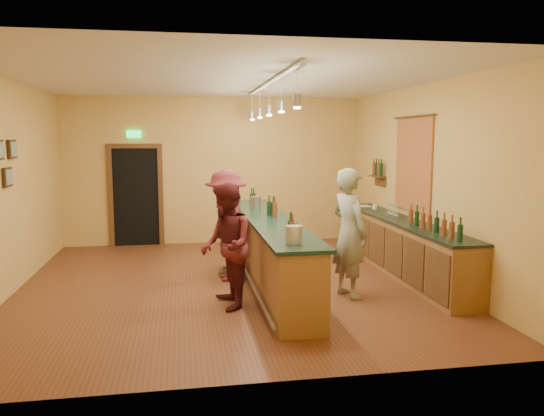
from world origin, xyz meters
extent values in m
plane|color=#5B2D1A|center=(0.00, 0.00, 0.00)|extent=(7.00, 7.00, 0.00)
cube|color=silver|center=(0.00, 0.00, 3.20)|extent=(6.50, 7.00, 0.02)
cube|color=tan|center=(0.00, 3.50, 1.60)|extent=(6.50, 0.02, 3.20)
cube|color=tan|center=(0.00, -3.50, 1.60)|extent=(6.50, 0.02, 3.20)
cube|color=tan|center=(-3.25, 0.00, 1.60)|extent=(0.02, 7.00, 3.20)
cube|color=tan|center=(3.25, 0.00, 1.60)|extent=(0.02, 7.00, 3.20)
cube|color=black|center=(-1.70, 3.48, 1.05)|extent=(0.95, 0.06, 2.10)
cube|color=#462F15|center=(-2.22, 3.46, 1.05)|extent=(0.10, 0.08, 2.10)
cube|color=#462F15|center=(-1.18, 3.46, 1.05)|extent=(0.10, 0.08, 2.10)
cube|color=#462F15|center=(-1.70, 3.46, 2.15)|extent=(1.15, 0.08, 0.10)
cube|color=#19E54C|center=(-1.70, 3.45, 2.40)|extent=(0.30, 0.04, 0.15)
cube|color=maroon|center=(3.23, 0.40, 1.85)|extent=(0.03, 1.40, 1.60)
cube|color=#462F15|center=(3.16, 1.90, 1.55)|extent=(0.16, 0.55, 0.03)
cube|color=#462F15|center=(3.23, 1.90, 1.45)|extent=(0.03, 0.55, 0.18)
cube|color=brown|center=(2.97, 0.20, 0.45)|extent=(0.55, 4.50, 0.90)
cube|color=black|center=(2.97, 0.20, 0.92)|extent=(0.60, 4.55, 0.04)
cylinder|color=silver|center=(2.97, 1.50, 0.99)|extent=(0.09, 0.09, 0.09)
cube|color=silver|center=(2.94, 2.00, 0.95)|extent=(0.22, 0.30, 0.01)
cube|color=brown|center=(0.64, 0.00, 0.50)|extent=(0.60, 5.00, 1.00)
cube|color=black|center=(0.64, 0.00, 1.02)|extent=(0.70, 5.10, 0.05)
cylinder|color=silver|center=(0.28, 0.00, 0.15)|extent=(0.05, 5.00, 0.05)
cylinder|color=silver|center=(0.59, -2.10, 1.16)|extent=(0.20, 0.20, 0.22)
cylinder|color=silver|center=(0.59, 1.20, 1.16)|extent=(0.20, 0.20, 0.22)
cube|color=silver|center=(0.64, 0.00, 3.14)|extent=(0.06, 4.60, 0.05)
cylinder|color=silver|center=(0.64, -2.00, 2.95)|extent=(0.01, 0.01, 0.35)
cylinder|color=#A5A5AD|center=(0.64, -2.00, 2.75)|extent=(0.11, 0.11, 0.14)
cylinder|color=#FFEABF|center=(0.64, -2.00, 2.67)|extent=(0.08, 0.08, 0.02)
cylinder|color=silver|center=(0.64, -1.00, 2.95)|extent=(0.01, 0.01, 0.35)
cylinder|color=#A5A5AD|center=(0.64, -1.00, 2.75)|extent=(0.11, 0.11, 0.14)
cylinder|color=#FFEABF|center=(0.64, -1.00, 2.67)|extent=(0.08, 0.08, 0.02)
cylinder|color=silver|center=(0.64, 0.00, 2.95)|extent=(0.01, 0.01, 0.35)
cylinder|color=#A5A5AD|center=(0.64, 0.00, 2.75)|extent=(0.11, 0.11, 0.14)
cylinder|color=#FFEABF|center=(0.64, 0.00, 2.67)|extent=(0.08, 0.08, 0.02)
cylinder|color=silver|center=(0.64, 1.00, 2.95)|extent=(0.01, 0.01, 0.35)
cylinder|color=#A5A5AD|center=(0.64, 1.00, 2.75)|extent=(0.11, 0.11, 0.14)
cylinder|color=#FFEABF|center=(0.64, 1.00, 2.67)|extent=(0.08, 0.08, 0.02)
cylinder|color=silver|center=(0.64, 2.00, 2.95)|extent=(0.01, 0.01, 0.35)
cylinder|color=#A5A5AD|center=(0.64, 2.00, 2.75)|extent=(0.11, 0.11, 0.14)
cylinder|color=#FFEABF|center=(0.64, 2.00, 2.67)|extent=(0.08, 0.08, 0.02)
imported|color=gray|center=(1.66, -0.95, 0.94)|extent=(0.66, 0.80, 1.89)
imported|color=#59191E|center=(-0.15, -1.18, 0.86)|extent=(0.73, 0.90, 1.72)
imported|color=#997A51|center=(0.09, 0.62, 0.90)|extent=(0.61, 1.12, 1.80)
imported|color=#59191E|center=(-0.02, 0.30, 0.90)|extent=(0.74, 1.20, 1.81)
cylinder|color=#AA7B4C|center=(1.41, 1.25, 0.61)|extent=(0.30, 0.30, 0.04)
cylinder|color=#AA7B4C|center=(1.53, 1.25, 0.30)|extent=(0.04, 0.04, 0.59)
cylinder|color=#AA7B4C|center=(1.35, 1.35, 0.30)|extent=(0.04, 0.04, 0.59)
cylinder|color=#AA7B4C|center=(1.35, 1.15, 0.30)|extent=(0.04, 0.04, 0.59)
camera|label=1|loc=(-0.73, -8.22, 2.31)|focal=35.00mm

